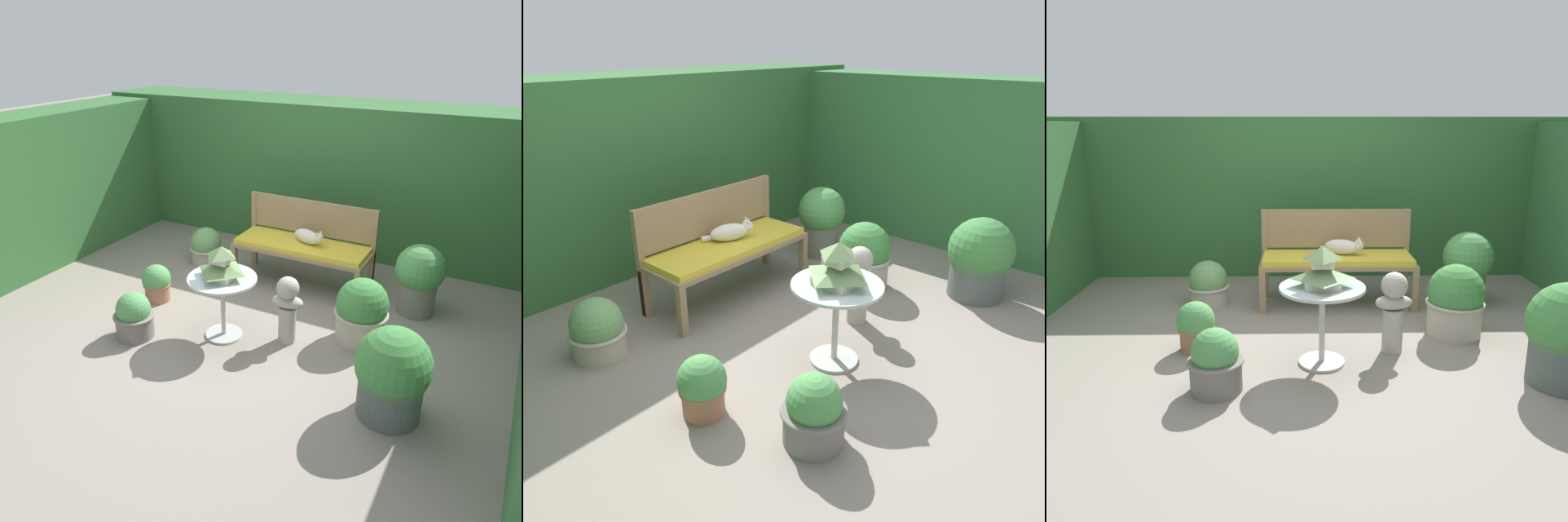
{
  "view_description": "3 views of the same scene",
  "coord_description": "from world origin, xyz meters",
  "views": [
    {
      "loc": [
        2.23,
        -3.8,
        2.62
      ],
      "look_at": [
        -0.05,
        0.5,
        0.4
      ],
      "focal_mm": 35.0,
      "sensor_mm": 36.0,
      "label": 1
    },
    {
      "loc": [
        -2.51,
        -2.13,
        2.11
      ],
      "look_at": [
        0.34,
        0.4,
        0.45
      ],
      "focal_mm": 35.0,
      "sensor_mm": 36.0,
      "label": 2
    },
    {
      "loc": [
        -0.16,
        -3.86,
        1.74
      ],
      "look_at": [
        -0.08,
        0.5,
        0.56
      ],
      "focal_mm": 35.0,
      "sensor_mm": 36.0,
      "label": 3
    }
  ],
  "objects": [
    {
      "name": "patio_table",
      "position": [
        0.01,
        -0.37,
        0.47
      ],
      "size": [
        0.63,
        0.63,
        0.61
      ],
      "color": "#B7B7B2",
      "rests_on": "ground"
    },
    {
      "name": "potted_plant_bench_left",
      "position": [
        -0.97,
        -0.1,
        0.2
      ],
      "size": [
        0.3,
        0.3,
        0.4
      ],
      "color": "#9E664C",
      "rests_on": "ground"
    },
    {
      "name": "ground",
      "position": [
        0.0,
        0.0,
        0.0
      ],
      "size": [
        30.0,
        30.0,
        0.0
      ],
      "primitive_type": "plane",
      "color": "gray"
    },
    {
      "name": "potted_plant_hedge_corner",
      "position": [
        -1.05,
        0.96,
        0.2
      ],
      "size": [
        0.41,
        0.41,
        0.44
      ],
      "color": "#ADA393",
      "rests_on": "ground"
    },
    {
      "name": "pagoda_birdhouse",
      "position": [
        0.01,
        -0.37,
        0.73
      ],
      "size": [
        0.35,
        0.35,
        0.3
      ],
      "color": "beige",
      "rests_on": "patio_table"
    },
    {
      "name": "garden_bench",
      "position": [
        0.23,
        0.94,
        0.44
      ],
      "size": [
        1.5,
        0.54,
        0.5
      ],
      "color": "#937556",
      "rests_on": "ground"
    },
    {
      "name": "cat",
      "position": [
        0.29,
        0.97,
        0.58
      ],
      "size": [
        0.41,
        0.3,
        0.19
      ],
      "rotation": [
        0.0,
        0.0,
        -0.38
      ],
      "color": "silver",
      "rests_on": "garden_bench"
    },
    {
      "name": "bench_backrest",
      "position": [
        0.23,
        1.19,
        0.66
      ],
      "size": [
        1.5,
        0.06,
        0.91
      ],
      "color": "#937556",
      "rests_on": "ground"
    },
    {
      "name": "potted_plant_patio_mid",
      "position": [
        -0.71,
        -0.76,
        0.21
      ],
      "size": [
        0.38,
        0.38,
        0.44
      ],
      "color": "slate",
      "rests_on": "ground"
    },
    {
      "name": "potted_plant_table_far",
      "position": [
        1.51,
        0.91,
        0.4
      ],
      "size": [
        0.49,
        0.49,
        0.73
      ],
      "color": "slate",
      "rests_on": "ground"
    },
    {
      "name": "potted_plant_bench_right",
      "position": [
        1.17,
        0.15,
        0.29
      ],
      "size": [
        0.49,
        0.49,
        0.61
      ],
      "color": "#ADA393",
      "rests_on": "ground"
    },
    {
      "name": "potted_plant_table_near",
      "position": [
        1.66,
        -0.71,
        0.36
      ],
      "size": [
        0.56,
        0.56,
        0.72
      ],
      "color": "#4C5651",
      "rests_on": "ground"
    },
    {
      "name": "foliage_hedge_left",
      "position": [
        -2.85,
        0.15,
        0.88
      ],
      "size": [
        0.7,
        3.5,
        1.77
      ],
      "primitive_type": "cube",
      "color": "#336633",
      "rests_on": "ground"
    },
    {
      "name": "garden_bust",
      "position": [
        0.58,
        -0.18,
        0.37
      ],
      "size": [
        0.3,
        0.21,
        0.65
      ],
      "rotation": [
        0.0,
        0.0,
        0.11
      ],
      "color": "#A39E93",
      "rests_on": "ground"
    },
    {
      "name": "foliage_hedge_back",
      "position": [
        0.0,
        2.39,
        0.91
      ],
      "size": [
        6.4,
        0.98,
        1.82
      ],
      "primitive_type": "cube",
      "color": "#336633",
      "rests_on": "ground"
    }
  ]
}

